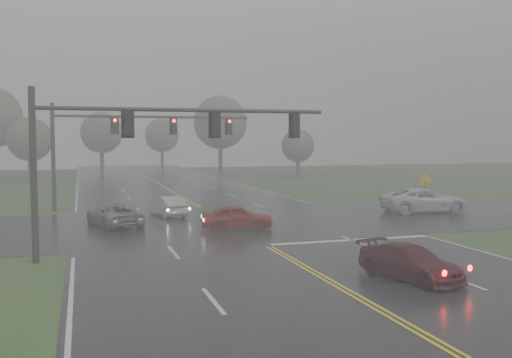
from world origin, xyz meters
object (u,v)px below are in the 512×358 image
object	(u,v)px
car_grey	(114,226)
signal_gantry_far	(118,135)
pickup_white	(424,212)
sedan_silver	(167,217)
sedan_red	(237,229)
signal_gantry_near	(131,140)
sedan_maroon	(410,279)

from	to	relation	value
car_grey	signal_gantry_far	distance (m)	9.94
pickup_white	car_grey	bearing A→B (deg)	95.32
car_grey	sedan_silver	bearing A→B (deg)	-151.88
pickup_white	sedan_silver	bearing A→B (deg)	84.50
car_grey	signal_gantry_far	xyz separation A→B (m)	(0.80, 8.34, 5.35)
sedan_silver	car_grey	distance (m)	4.88
sedan_red	signal_gantry_near	distance (m)	9.99
sedan_red	sedan_silver	bearing A→B (deg)	32.78
sedan_silver	car_grey	size ratio (longest dim) A/B	0.84
sedan_red	signal_gantry_far	xyz separation A→B (m)	(-5.71, 11.48, 5.35)
sedan_red	signal_gantry_near	size ratio (longest dim) A/B	0.32
sedan_maroon	car_grey	distance (m)	18.63
sedan_maroon	pickup_white	size ratio (longest dim) A/B	0.71
sedan_maroon	sedan_silver	xyz separation A→B (m)	(-5.93, 19.36, 0.00)
signal_gantry_near	signal_gantry_far	xyz separation A→B (m)	(0.53, 17.44, 0.32)
signal_gantry_near	sedan_red	bearing A→B (deg)	43.72
sedan_maroon	pickup_white	xyz separation A→B (m)	(11.36, 16.22, 0.00)
sedan_maroon	car_grey	bearing A→B (deg)	104.12
sedan_red	signal_gantry_far	distance (m)	13.89
sedan_red	signal_gantry_far	world-z (taller)	signal_gantry_far
sedan_maroon	pickup_white	world-z (taller)	pickup_white
pickup_white	signal_gantry_near	distance (m)	23.14
sedan_maroon	signal_gantry_far	world-z (taller)	signal_gantry_far
sedan_silver	car_grey	xyz separation A→B (m)	(-3.56, -3.34, 0.00)
car_grey	pickup_white	xyz separation A→B (m)	(20.86, 0.20, 0.00)
pickup_white	signal_gantry_near	world-z (taller)	signal_gantry_near
sedan_maroon	signal_gantry_far	size ratio (longest dim) A/B	0.30
car_grey	pickup_white	world-z (taller)	pickup_white
pickup_white	signal_gantry_near	bearing A→B (deg)	119.10
sedan_red	signal_gantry_far	bearing A→B (deg)	34.72
sedan_maroon	sedan_silver	world-z (taller)	sedan_silver
pickup_white	signal_gantry_far	distance (m)	22.29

